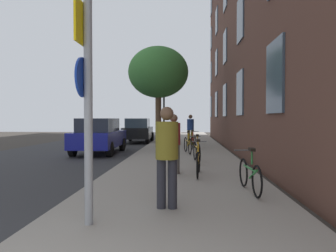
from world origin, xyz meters
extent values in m
plane|color=#332D28|center=(-2.40, 15.00, 0.00)|extent=(41.80, 41.80, 0.00)
cube|color=#2D2D30|center=(-4.50, 15.00, 0.01)|extent=(7.00, 38.00, 0.01)
cube|color=gray|center=(1.10, 15.00, 0.06)|extent=(4.20, 38.00, 0.12)
cube|color=#513328|center=(3.70, 14.50, 6.52)|extent=(0.50, 27.00, 13.04)
cube|color=#384756|center=(3.42, 7.00, 2.66)|extent=(0.06, 1.41, 1.80)
cube|color=#384756|center=(3.42, 12.00, 2.66)|extent=(0.06, 1.41, 1.80)
cube|color=#384756|center=(3.42, 17.00, 2.66)|extent=(0.06, 1.41, 1.80)
cube|color=#384756|center=(3.42, 22.00, 2.66)|extent=(0.06, 1.41, 1.80)
cube|color=#384756|center=(3.42, 27.00, 2.66)|extent=(0.06, 1.41, 1.80)
cube|color=#384756|center=(3.42, 12.00, 5.67)|extent=(0.06, 1.41, 1.80)
cube|color=#384756|center=(3.42, 17.00, 5.67)|extent=(0.06, 1.41, 1.80)
cube|color=#384756|center=(3.42, 22.00, 5.67)|extent=(0.06, 1.41, 1.80)
cube|color=#384756|center=(3.42, 27.00, 5.67)|extent=(0.06, 1.41, 1.80)
cube|color=#384756|center=(3.42, 22.00, 8.68)|extent=(0.06, 1.41, 1.80)
cube|color=#384756|center=(3.42, 27.00, 8.68)|extent=(0.06, 1.41, 1.80)
cube|color=#384756|center=(3.42, 27.00, 11.69)|extent=(0.06, 1.41, 1.80)
cylinder|color=gray|center=(-0.14, 3.47, 1.85)|extent=(0.12, 0.12, 3.46)
cube|color=yellow|center=(-0.22, 3.47, 2.95)|extent=(0.03, 0.60, 0.60)
cylinder|color=#14339E|center=(-0.22, 3.47, 2.20)|extent=(0.03, 0.56, 0.56)
cylinder|color=black|center=(-0.29, 20.43, 2.04)|extent=(0.12, 0.12, 3.84)
cube|color=black|center=(-0.47, 20.43, 3.51)|extent=(0.20, 0.24, 0.80)
sphere|color=#4B0707|center=(-0.58, 20.43, 3.77)|extent=(0.16, 0.16, 0.16)
sphere|color=#523707|center=(-0.58, 20.43, 3.51)|extent=(0.16, 0.16, 0.16)
sphere|color=green|center=(-0.58, 20.43, 3.25)|extent=(0.16, 0.16, 0.16)
cylinder|color=brown|center=(-0.34, 16.71, 1.67)|extent=(0.33, 0.33, 3.10)
ellipsoid|color=#387533|center=(-0.34, 16.71, 4.24)|extent=(3.39, 3.39, 2.88)
torus|color=black|center=(2.50, 6.07, 0.43)|extent=(0.09, 0.63, 0.63)
torus|color=black|center=(2.57, 5.08, 0.43)|extent=(0.09, 0.63, 0.63)
cylinder|color=#267233|center=(2.54, 5.58, 0.61)|extent=(0.11, 0.85, 0.04)
cylinder|color=#267233|center=(2.55, 5.33, 0.53)|extent=(0.08, 0.51, 0.28)
cylinder|color=#267233|center=(2.55, 5.43, 0.85)|extent=(0.04, 0.04, 0.28)
cube|color=black|center=(2.55, 5.43, 1.01)|extent=(0.10, 0.24, 0.06)
cylinder|color=#4C4C4C|center=(2.50, 6.07, 0.93)|extent=(0.42, 0.06, 0.03)
torus|color=black|center=(1.60, 7.91, 0.46)|extent=(0.09, 0.68, 0.68)
torus|color=black|center=(1.52, 6.89, 0.46)|extent=(0.09, 0.68, 0.68)
cylinder|color=#C68C19|center=(1.56, 7.40, 0.65)|extent=(0.11, 0.87, 0.04)
cylinder|color=#C68C19|center=(1.54, 7.14, 0.56)|extent=(0.09, 0.53, 0.28)
cylinder|color=#C68C19|center=(1.55, 7.24, 0.90)|extent=(0.04, 0.04, 0.28)
cube|color=black|center=(1.55, 7.24, 1.06)|extent=(0.10, 0.24, 0.06)
cylinder|color=#4C4C4C|center=(1.60, 7.91, 0.98)|extent=(0.42, 0.06, 0.03)
torus|color=black|center=(1.55, 10.35, 0.46)|extent=(0.11, 0.68, 0.68)
torus|color=black|center=(1.65, 9.40, 0.46)|extent=(0.11, 0.68, 0.68)
cylinder|color=#C68C19|center=(1.60, 9.87, 0.65)|extent=(0.13, 0.82, 0.04)
cylinder|color=#C68C19|center=(1.63, 9.64, 0.56)|extent=(0.09, 0.50, 0.27)
cylinder|color=#C68C19|center=(1.62, 9.73, 0.90)|extent=(0.04, 0.04, 0.28)
cube|color=black|center=(1.62, 9.73, 1.06)|extent=(0.10, 0.24, 0.06)
cylinder|color=#4C4C4C|center=(1.55, 10.35, 0.98)|extent=(0.42, 0.07, 0.03)
torus|color=black|center=(1.21, 13.14, 0.46)|extent=(0.16, 0.68, 0.68)
torus|color=black|center=(1.39, 12.14, 0.46)|extent=(0.16, 0.68, 0.68)
cylinder|color=#C68C19|center=(1.30, 12.64, 0.65)|extent=(0.19, 0.86, 0.04)
cylinder|color=#C68C19|center=(1.34, 12.39, 0.56)|extent=(0.13, 0.52, 0.28)
cylinder|color=#C68C19|center=(1.33, 12.49, 0.90)|extent=(0.04, 0.04, 0.28)
cube|color=black|center=(1.33, 12.49, 1.06)|extent=(0.10, 0.24, 0.06)
cylinder|color=#4C4C4C|center=(1.21, 13.14, 0.98)|extent=(0.42, 0.10, 0.03)
torus|color=black|center=(1.68, 15.30, 0.45)|extent=(0.14, 0.65, 0.65)
torus|color=black|center=(1.51, 14.30, 0.45)|extent=(0.14, 0.65, 0.65)
cylinder|color=#B21E1E|center=(1.60, 14.80, 0.63)|extent=(0.18, 0.86, 0.04)
cylinder|color=#B21E1E|center=(1.55, 14.55, 0.54)|extent=(0.13, 0.52, 0.28)
cylinder|color=#B21E1E|center=(1.57, 14.65, 0.87)|extent=(0.04, 0.04, 0.28)
cube|color=black|center=(1.57, 14.65, 1.03)|extent=(0.10, 0.24, 0.06)
cylinder|color=#4C4C4C|center=(1.68, 15.30, 0.95)|extent=(0.42, 0.10, 0.03)
cylinder|color=#26262D|center=(0.82, 4.31, 0.53)|extent=(0.16, 0.16, 0.83)
cylinder|color=#26262D|center=(1.01, 4.31, 0.53)|extent=(0.16, 0.16, 0.83)
cylinder|color=olive|center=(0.92, 4.31, 1.26)|extent=(0.39, 0.39, 0.62)
sphere|color=brown|center=(0.92, 4.31, 1.71)|extent=(0.22, 0.22, 0.22)
cylinder|color=#4C4742|center=(0.81, 7.59, 0.52)|extent=(0.15, 0.15, 0.79)
cylinder|color=#4C4742|center=(0.99, 7.59, 0.52)|extent=(0.15, 0.15, 0.79)
cylinder|color=maroon|center=(0.90, 7.59, 1.21)|extent=(0.39, 0.39, 0.59)
sphere|color=brown|center=(0.90, 7.59, 1.63)|extent=(0.21, 0.21, 0.21)
cylinder|color=olive|center=(1.38, 16.92, 0.54)|extent=(0.16, 0.16, 0.84)
cylinder|color=olive|center=(1.57, 16.92, 0.54)|extent=(0.16, 0.16, 0.84)
cylinder|color=navy|center=(1.48, 16.92, 1.28)|extent=(0.53, 0.53, 0.63)
sphere|color=brown|center=(1.48, 16.92, 1.73)|extent=(0.23, 0.23, 0.23)
cube|color=navy|center=(-2.78, 13.37, 0.68)|extent=(1.81, 4.10, 0.70)
cube|color=#1E232D|center=(-2.78, 13.16, 1.33)|extent=(1.51, 2.30, 0.60)
cylinder|color=black|center=(-3.58, 14.67, 0.33)|extent=(0.22, 0.64, 0.64)
cylinder|color=black|center=(-1.98, 14.67, 0.33)|extent=(0.22, 0.64, 0.64)
cylinder|color=black|center=(-3.58, 12.06, 0.33)|extent=(0.22, 0.64, 0.64)
cylinder|color=black|center=(-1.98, 12.06, 0.33)|extent=(0.22, 0.64, 0.64)
cube|color=black|center=(-2.00, 20.04, 0.68)|extent=(1.88, 4.13, 0.70)
cube|color=#384756|center=(-2.00, 19.83, 1.33)|extent=(1.53, 2.33, 0.60)
cylinder|color=black|center=(-2.77, 21.34, 0.33)|extent=(0.22, 0.64, 0.64)
cylinder|color=black|center=(-1.23, 21.34, 0.33)|extent=(0.22, 0.64, 0.64)
cylinder|color=black|center=(-2.77, 18.74, 0.33)|extent=(0.22, 0.64, 0.64)
cylinder|color=black|center=(-1.23, 18.74, 0.33)|extent=(0.22, 0.64, 0.64)
camera|label=1|loc=(1.24, -0.85, 1.62)|focal=33.28mm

